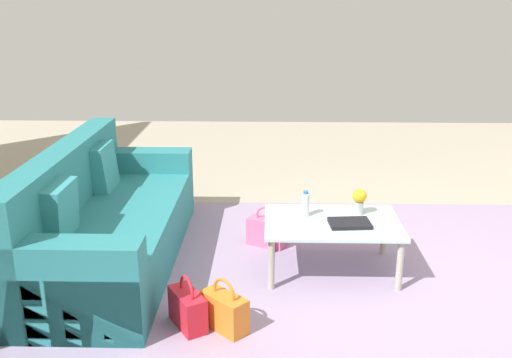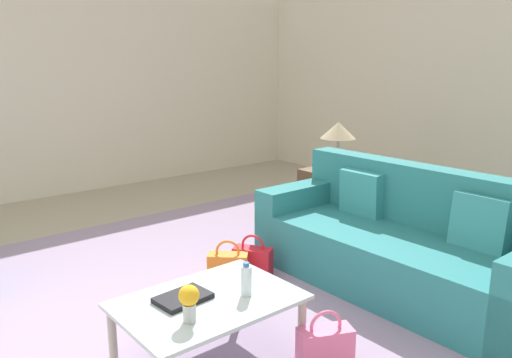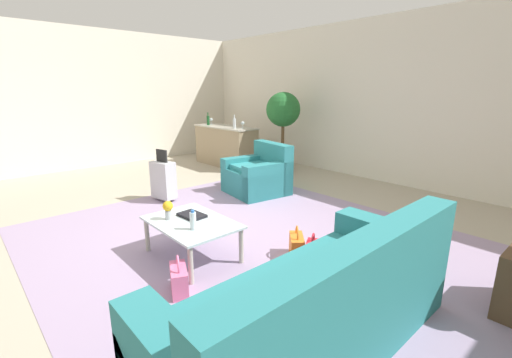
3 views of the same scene
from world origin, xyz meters
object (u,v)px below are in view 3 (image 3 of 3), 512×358
object	(u,v)px
wine_bottle_clear	(234,123)
wine_glass_left_of_centre	(243,123)
suitcase_silver	(163,179)
handbag_pink	(179,279)
flower_vase	(168,208)
armchair	(259,176)
handbag_orange	(297,246)
water_bottle	(193,221)
coffee_table	(192,226)
bar_console	(226,145)
coffee_table_book	(192,215)
wine_bottle_green	(208,120)
handbag_red	(312,254)
potted_ficus	(283,116)
couch	(321,313)
wine_glass_leftmost	(211,120)

from	to	relation	value
wine_bottle_clear	wine_glass_left_of_centre	bearing A→B (deg)	56.43
suitcase_silver	handbag_pink	bearing A→B (deg)	-24.78
flower_vase	wine_glass_left_of_centre	size ratio (longest dim) A/B	1.33
wine_bottle_clear	armchair	bearing A→B (deg)	-25.45
armchair	handbag_orange	xyz separation A→B (m)	(2.05, -1.33, -0.17)
flower_vase	suitcase_silver	bearing A→B (deg)	154.47
water_bottle	handbag_orange	size ratio (longest dim) A/B	0.57
coffee_table	bar_console	bearing A→B (deg)	138.47
coffee_table_book	handbag_pink	xyz separation A→B (m)	(0.62, -0.54, -0.30)
coffee_table_book	bar_console	size ratio (longest dim) A/B	0.17
wine_bottle_clear	suitcase_silver	size ratio (longest dim) A/B	0.35
wine_bottle_green	handbag_red	distance (m)	5.55
armchair	handbag_orange	distance (m)	2.45
coffee_table_book	handbag_orange	xyz separation A→B (m)	(0.88, 0.76, -0.30)
flower_vase	wine_bottle_green	distance (m)	4.96
handbag_orange	armchair	bearing A→B (deg)	147.01
bar_console	water_bottle	bearing A→B (deg)	-40.86
flower_vase	handbag_orange	world-z (taller)	flower_vase
flower_vase	potted_ficus	distance (m)	4.38
suitcase_silver	water_bottle	bearing A→B (deg)	-19.98
wine_bottle_clear	handbag_red	world-z (taller)	wine_bottle_clear
coffee_table_book	potted_ficus	distance (m)	4.25
flower_vase	handbag_red	world-z (taller)	flower_vase
couch	water_bottle	size ratio (longest dim) A/B	11.50
water_bottle	handbag_pink	size ratio (longest dim) A/B	0.57
wine_bottle_clear	handbag_pink	xyz separation A→B (m)	(3.51, -3.44, -0.92)
coffee_table	couch	bearing A→B (deg)	-3.18
handbag_red	wine_bottle_clear	bearing A→B (deg)	151.51
wine_glass_left_of_centre	bar_console	bearing A→B (deg)	-176.20
bar_console	wine_bottle_green	distance (m)	0.78
coffee_table_book	handbag_red	size ratio (longest dim) A/B	0.84
flower_vase	suitcase_silver	size ratio (longest dim) A/B	0.24
handbag_orange	wine_glass_left_of_centre	bearing A→B (deg)	147.85
wine_glass_leftmost	suitcase_silver	xyz separation A→B (m)	(2.10, -2.42, -0.68)
coffee_table	handbag_pink	size ratio (longest dim) A/B	2.85
wine_glass_left_of_centre	handbag_orange	distance (m)	4.42
handbag_pink	handbag_orange	bearing A→B (deg)	78.86
coffee_table_book	suitcase_silver	size ratio (longest dim) A/B	0.35
suitcase_silver	potted_ficus	world-z (taller)	potted_ficus
coffee_table	coffee_table_book	size ratio (longest dim) A/B	3.39
handbag_pink	handbag_red	distance (m)	1.36
coffee_table	handbag_red	distance (m)	1.31
wine_glass_leftmost	handbag_orange	distance (m)	5.44
potted_ficus	handbag_orange	bearing A→B (deg)	-44.03
armchair	coffee_table_book	distance (m)	2.40
couch	handbag_orange	distance (m)	1.42
couch	wine_bottle_clear	bearing A→B (deg)	147.29
water_bottle	handbag_red	xyz separation A→B (m)	(0.80, 0.91, -0.38)
wine_glass_leftmost	handbag_orange	bearing A→B (deg)	-25.17
armchair	water_bottle	size ratio (longest dim) A/B	5.21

